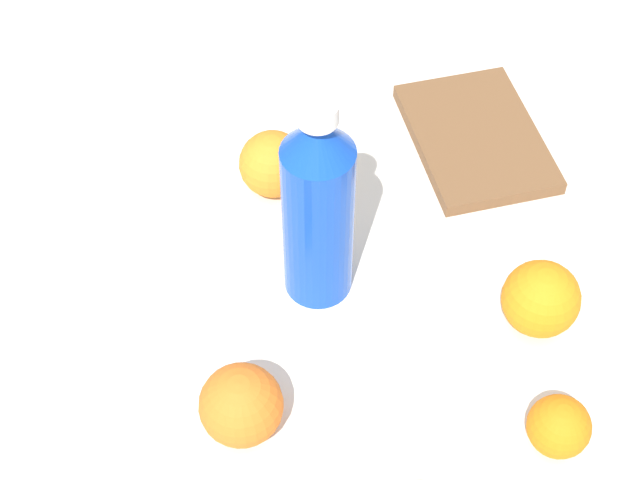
{
  "coord_description": "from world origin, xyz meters",
  "views": [
    {
      "loc": [
        0.57,
        -0.23,
        0.86
      ],
      "look_at": [
        0.0,
        0.03,
        0.08
      ],
      "focal_mm": 53.79,
      "sensor_mm": 36.0,
      "label": 1
    }
  ],
  "objects_px": {
    "orange_2": "(541,299)",
    "orange_0": "(273,164)",
    "orange_4": "(241,405)",
    "water_bottle": "(320,211)",
    "orange_3": "(559,427)",
    "cutting_board": "(476,138)"
  },
  "relations": [
    {
      "from": "orange_2",
      "to": "orange_3",
      "type": "distance_m",
      "value": 0.14
    },
    {
      "from": "orange_2",
      "to": "cutting_board",
      "type": "relative_size",
      "value": 0.39
    },
    {
      "from": "water_bottle",
      "to": "orange_4",
      "type": "distance_m",
      "value": 0.21
    },
    {
      "from": "orange_0",
      "to": "water_bottle",
      "type": "bearing_deg",
      "value": -3.8
    },
    {
      "from": "orange_0",
      "to": "orange_4",
      "type": "bearing_deg",
      "value": -28.31
    },
    {
      "from": "orange_2",
      "to": "orange_4",
      "type": "distance_m",
      "value": 0.33
    },
    {
      "from": "orange_2",
      "to": "orange_0",
      "type": "bearing_deg",
      "value": -148.68
    },
    {
      "from": "water_bottle",
      "to": "orange_3",
      "type": "bearing_deg",
      "value": 178.48
    },
    {
      "from": "orange_2",
      "to": "water_bottle",
      "type": "bearing_deg",
      "value": -126.3
    },
    {
      "from": "cutting_board",
      "to": "orange_3",
      "type": "bearing_deg",
      "value": -9.13
    },
    {
      "from": "orange_4",
      "to": "water_bottle",
      "type": "bearing_deg",
      "value": 131.61
    },
    {
      "from": "water_bottle",
      "to": "orange_0",
      "type": "distance_m",
      "value": 0.18
    },
    {
      "from": "orange_0",
      "to": "orange_2",
      "type": "height_order",
      "value": "orange_2"
    },
    {
      "from": "orange_3",
      "to": "orange_4",
      "type": "relative_size",
      "value": 0.75
    },
    {
      "from": "orange_0",
      "to": "orange_2",
      "type": "distance_m",
      "value": 0.35
    },
    {
      "from": "orange_2",
      "to": "orange_4",
      "type": "bearing_deg",
      "value": -92.48
    },
    {
      "from": "water_bottle",
      "to": "orange_2",
      "type": "bearing_deg",
      "value": -153.57
    },
    {
      "from": "orange_3",
      "to": "cutting_board",
      "type": "bearing_deg",
      "value": 160.33
    },
    {
      "from": "orange_2",
      "to": "cutting_board",
      "type": "xyz_separation_m",
      "value": [
        -0.26,
        0.08,
        -0.03
      ]
    },
    {
      "from": "orange_3",
      "to": "cutting_board",
      "type": "height_order",
      "value": "orange_3"
    },
    {
      "from": "orange_0",
      "to": "orange_4",
      "type": "height_order",
      "value": "orange_4"
    },
    {
      "from": "orange_2",
      "to": "orange_4",
      "type": "height_order",
      "value": "same"
    }
  ]
}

